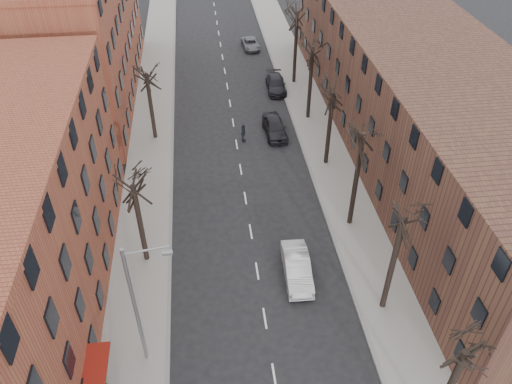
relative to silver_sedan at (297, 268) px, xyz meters
name	(u,v)px	position (x,y,z in m)	size (l,w,h in m)	color
sidewalk_left	(152,132)	(-10.62, 19.74, -0.72)	(4.00, 90.00, 0.15)	gray
sidewalk_right	(314,122)	(5.38, 19.74, -0.72)	(4.00, 90.00, 0.15)	gray
building_left_far	(66,31)	(-18.62, 28.74, 6.20)	(12.00, 28.00, 14.00)	brown
building_right	(419,97)	(13.38, 14.74, 4.20)	(12.00, 50.00, 10.00)	#523326
tree_right_b	(382,307)	(4.98, -3.26, -0.80)	(5.20, 5.20, 10.80)	black
tree_right_c	(349,223)	(4.98, 4.74, -0.80)	(5.20, 5.20, 11.60)	black
tree_right_d	(325,163)	(4.98, 12.74, -0.80)	(5.20, 5.20, 10.00)	black
tree_right_e	(308,118)	(4.98, 20.74, -0.80)	(5.20, 5.20, 10.80)	black
tree_right_f	(294,82)	(4.98, 28.74, -0.80)	(5.20, 5.20, 11.60)	black
tree_left_a	(147,260)	(-10.22, 2.74, -0.80)	(5.20, 5.20, 9.50)	black
tree_left_b	(156,138)	(-10.22, 18.74, -0.80)	(5.20, 5.20, 9.50)	black
streetlight	(138,303)	(-9.64, -5.26, 4.22)	(2.45, 0.22, 9.03)	slate
silver_sedan	(297,268)	(0.00, 0.00, 0.00)	(1.69, 4.84, 1.60)	#B8BCC0
parked_car_near	(275,127)	(1.18, 18.08, 0.02)	(1.92, 4.78, 1.63)	black
parked_car_mid	(276,84)	(2.68, 27.17, -0.09)	(1.99, 4.89, 1.42)	black
parked_car_far	(251,44)	(1.18, 39.04, -0.21)	(1.94, 4.21, 1.17)	slate
pedestrian_crossing	(243,133)	(-1.93, 17.17, 0.12)	(1.07, 0.45, 1.83)	black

